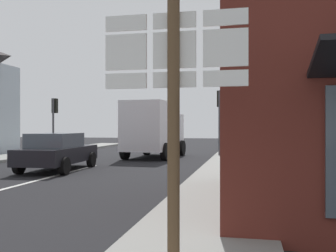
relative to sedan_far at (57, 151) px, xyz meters
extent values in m
plane|color=black|center=(0.75, 0.01, -0.76)|extent=(80.00, 80.00, 0.00)
cube|color=gray|center=(6.67, -1.99, -0.69)|extent=(2.25, 44.00, 0.14)
cube|color=silver|center=(0.75, -3.99, -0.75)|extent=(0.16, 12.00, 0.01)
cube|color=black|center=(0.00, 0.07, -0.14)|extent=(1.97, 4.29, 0.60)
cube|color=#47515B|center=(0.01, -0.18, 0.43)|extent=(1.66, 2.18, 0.55)
cylinder|color=black|center=(-0.95, 1.37, -0.44)|extent=(0.25, 0.65, 0.64)
cylinder|color=black|center=(0.80, 1.46, -0.44)|extent=(0.25, 0.65, 0.64)
cylinder|color=black|center=(-0.80, -1.33, -0.44)|extent=(0.25, 0.65, 0.64)
cylinder|color=black|center=(0.94, -1.23, -0.44)|extent=(0.25, 0.65, 0.64)
cube|color=silver|center=(2.24, 6.02, 0.99)|extent=(2.48, 3.86, 2.60)
cube|color=silver|center=(2.44, 8.51, 0.69)|extent=(2.19, 1.46, 2.00)
cube|color=#47515B|center=(2.44, 8.56, 1.49)|extent=(1.76, 0.24, 0.70)
cylinder|color=black|center=(1.34, 8.55, -0.31)|extent=(0.35, 0.92, 0.90)
cylinder|color=black|center=(3.53, 8.38, -0.31)|extent=(0.35, 0.92, 0.90)
cylinder|color=black|center=(1.07, 5.16, -0.31)|extent=(0.35, 0.92, 0.90)
cylinder|color=black|center=(3.27, 4.99, -0.31)|extent=(0.35, 0.92, 0.90)
cylinder|color=brown|center=(6.52, -9.37, 0.84)|extent=(0.14, 0.14, 3.20)
cube|color=white|center=(5.94, -9.32, 2.20)|extent=(0.50, 0.03, 0.18)
cube|color=black|center=(5.94, -9.30, 2.20)|extent=(0.43, 0.01, 0.13)
cube|color=white|center=(5.94, -9.32, 1.86)|extent=(0.50, 0.03, 0.42)
cube|color=black|center=(5.94, -9.30, 1.86)|extent=(0.43, 0.01, 0.32)
cube|color=white|center=(5.94, -9.32, 1.52)|extent=(0.50, 0.03, 0.18)
cube|color=black|center=(5.94, -9.30, 1.52)|extent=(0.43, 0.01, 0.13)
cube|color=white|center=(6.52, -9.32, 2.20)|extent=(0.50, 0.03, 0.18)
cube|color=black|center=(6.52, -9.30, 2.20)|extent=(0.43, 0.01, 0.13)
cube|color=white|center=(6.52, -9.32, 1.86)|extent=(0.50, 0.03, 0.42)
cube|color=black|center=(6.52, -9.30, 1.86)|extent=(0.43, 0.01, 0.32)
cube|color=white|center=(6.52, -9.32, 1.52)|extent=(0.50, 0.03, 0.18)
cube|color=black|center=(6.52, -9.30, 1.52)|extent=(0.43, 0.01, 0.13)
cube|color=white|center=(7.10, -9.32, 2.20)|extent=(0.50, 0.03, 0.18)
cube|color=black|center=(7.10, -9.30, 2.20)|extent=(0.43, 0.01, 0.13)
cube|color=white|center=(7.10, -9.32, 1.86)|extent=(0.50, 0.03, 0.42)
cube|color=black|center=(7.10, -9.30, 1.86)|extent=(0.43, 0.01, 0.32)
cube|color=white|center=(7.10, -9.32, 1.52)|extent=(0.50, 0.03, 0.18)
cube|color=black|center=(7.10, -9.30, 1.52)|extent=(0.43, 0.01, 0.13)
cylinder|color=#47474C|center=(-4.34, 7.49, 0.97)|extent=(0.12, 0.12, 3.46)
cube|color=black|center=(-4.34, 7.69, 2.25)|extent=(0.30, 0.28, 0.90)
sphere|color=#360303|center=(-4.34, 7.83, 2.52)|extent=(0.18, 0.18, 0.18)
sphere|color=orange|center=(-4.34, 7.83, 2.24)|extent=(0.18, 0.18, 0.18)
sphere|color=black|center=(-4.34, 7.83, 1.96)|extent=(0.18, 0.18, 0.18)
cylinder|color=#47474C|center=(5.84, 7.28, 1.10)|extent=(0.12, 0.12, 3.73)
cube|color=black|center=(5.84, 7.48, 2.51)|extent=(0.30, 0.28, 0.90)
sphere|color=#360303|center=(5.84, 7.62, 2.78)|extent=(0.18, 0.18, 0.18)
sphere|color=orange|center=(5.84, 7.62, 2.50)|extent=(0.18, 0.18, 0.18)
sphere|color=black|center=(5.84, 7.62, 2.22)|extent=(0.18, 0.18, 0.18)
camera|label=1|loc=(7.33, -13.52, 0.99)|focal=39.96mm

